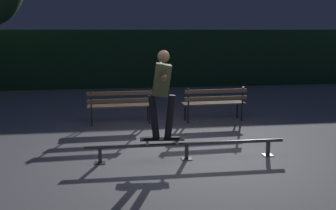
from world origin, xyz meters
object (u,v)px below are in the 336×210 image
park_bench_leftmost (120,103)px  park_bench_left_center (214,101)px  skateboard (162,139)px  grind_rail (187,146)px  skateboarder (162,87)px

park_bench_leftmost → park_bench_left_center: 2.36m
skateboard → park_bench_leftmost: (-0.66, 2.85, 0.15)m
grind_rail → skateboarder: 1.17m
grind_rail → park_bench_left_center: (1.26, 2.85, 0.30)m
skateboarder → park_bench_left_center: bearing=59.2°
park_bench_leftmost → park_bench_left_center: (2.36, 0.00, 0.00)m
grind_rail → park_bench_leftmost: size_ratio=2.24×
park_bench_leftmost → park_bench_left_center: bearing=0.0°
park_bench_leftmost → skateboard: bearing=-77.1°
grind_rail → park_bench_left_center: bearing=66.2°
park_bench_left_center → grind_rail: bearing=-113.8°
skateboard → skateboarder: (0.00, -0.00, 0.94)m
grind_rail → skateboarder: bearing=-180.0°
skateboard → park_bench_left_center: size_ratio=0.49×
grind_rail → park_bench_left_center: park_bench_left_center is taller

